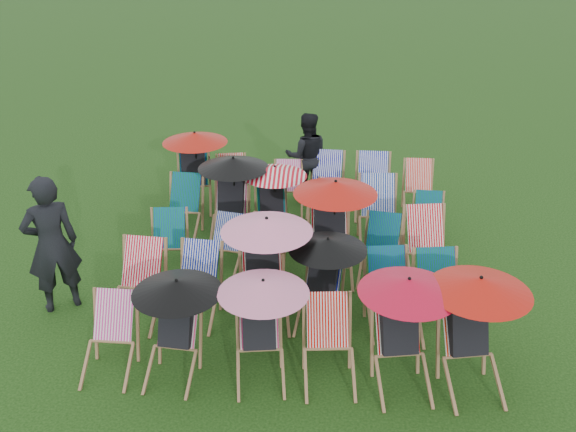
# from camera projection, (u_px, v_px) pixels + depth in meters

# --- Properties ---
(ground) EXTENTS (100.00, 100.00, 0.00)m
(ground) POSITION_uv_depth(u_px,v_px,m) (297.00, 276.00, 9.54)
(ground) COLOR black
(ground) RESTS_ON ground
(deckchair_0) EXTENTS (0.60, 0.82, 0.88)m
(deckchair_0) POSITION_uv_depth(u_px,v_px,m) (109.00, 339.00, 7.46)
(deckchair_0) COLOR #906743
(deckchair_0) RESTS_ON ground
(deckchair_1) EXTENTS (1.03, 1.09, 1.22)m
(deckchair_1) POSITION_uv_depth(u_px,v_px,m) (174.00, 327.00, 7.33)
(deckchair_1) COLOR #906743
(deckchair_1) RESTS_ON ground
(deckchair_2) EXTENTS (1.04, 1.12, 1.24)m
(deckchair_2) POSITION_uv_depth(u_px,v_px,m) (261.00, 329.00, 7.29)
(deckchair_2) COLOR #906743
(deckchair_2) RESTS_ON ground
(deckchair_3) EXTENTS (0.70, 0.91, 0.93)m
(deckchair_3) POSITION_uv_depth(u_px,v_px,m) (329.00, 346.00, 7.31)
(deckchair_3) COLOR #906743
(deckchair_3) RESTS_ON ground
(deckchair_4) EXTENTS (1.12, 1.21, 1.33)m
(deckchair_4) POSITION_uv_depth(u_px,v_px,m) (403.00, 332.00, 7.16)
(deckchair_4) COLOR #906743
(deckchair_4) RESTS_ON ground
(deckchair_5) EXTENTS (1.14, 1.25, 1.36)m
(deckchair_5) POSITION_uv_depth(u_px,v_px,m) (473.00, 332.00, 7.13)
(deckchair_5) COLOR #906743
(deckchair_5) RESTS_ON ground
(deckchair_6) EXTENTS (0.73, 0.96, 0.99)m
(deckchair_6) POSITION_uv_depth(u_px,v_px,m) (137.00, 285.00, 8.41)
(deckchair_6) COLOR #906743
(deckchair_6) RESTS_ON ground
(deckchair_7) EXTENTS (0.70, 0.92, 0.94)m
(deckchair_7) POSITION_uv_depth(u_px,v_px,m) (195.00, 286.00, 8.44)
(deckchair_7) COLOR #906743
(deckchair_7) RESTS_ON ground
(deckchair_8) EXTENTS (1.19, 1.29, 1.41)m
(deckchair_8) POSITION_uv_depth(u_px,v_px,m) (264.00, 268.00, 8.32)
(deckchair_8) COLOR #906743
(deckchair_8) RESTS_ON ground
(deckchair_9) EXTENTS (1.01, 1.08, 1.20)m
(deckchair_9) POSITION_uv_depth(u_px,v_px,m) (322.00, 280.00, 8.26)
(deckchair_9) COLOR #906743
(deckchair_9) RESTS_ON ground
(deckchair_10) EXTENTS (0.74, 0.95, 0.95)m
(deckchair_10) POSITION_uv_depth(u_px,v_px,m) (390.00, 293.00, 8.27)
(deckchair_10) COLOR #906743
(deckchair_10) RESTS_ON ground
(deckchair_11) EXTENTS (0.75, 0.97, 0.97)m
(deckchair_11) POSITION_uv_depth(u_px,v_px,m) (441.00, 297.00, 8.18)
(deckchair_11) COLOR #906743
(deckchair_11) RESTS_ON ground
(deckchair_12) EXTENTS (0.67, 0.88, 0.90)m
(deckchair_12) POSITION_uv_depth(u_px,v_px,m) (168.00, 246.00, 9.46)
(deckchair_12) COLOR #906743
(deckchair_12) RESTS_ON ground
(deckchair_13) EXTENTS (0.68, 0.85, 0.82)m
(deckchair_13) POSITION_uv_depth(u_px,v_px,m) (223.00, 247.00, 9.50)
(deckchair_13) COLOR #906743
(deckchair_13) RESTS_ON ground
(deckchair_14) EXTENTS (0.72, 0.89, 0.86)m
(deckchair_14) POSITION_uv_depth(u_px,v_px,m) (264.00, 251.00, 9.37)
(deckchair_14) COLOR #906743
(deckchair_14) RESTS_ON ground
(deckchair_15) EXTENTS (1.22, 1.29, 1.44)m
(deckchair_15) POSITION_uv_depth(u_px,v_px,m) (332.00, 228.00, 9.31)
(deckchair_15) COLOR #906743
(deckchair_15) RESTS_ON ground
(deckchair_16) EXTENTS (0.73, 0.92, 0.90)m
(deckchair_16) POSITION_uv_depth(u_px,v_px,m) (381.00, 251.00, 9.33)
(deckchair_16) COLOR #906743
(deckchair_16) RESTS_ON ground
(deckchair_17) EXTENTS (0.80, 1.02, 1.02)m
(deckchair_17) POSITION_uv_depth(u_px,v_px,m) (429.00, 249.00, 9.25)
(deckchair_17) COLOR #906743
(deckchair_17) RESTS_ON ground
(deckchair_18) EXTENTS (0.69, 0.92, 0.95)m
(deckchair_18) POSITION_uv_depth(u_px,v_px,m) (182.00, 209.00, 10.55)
(deckchair_18) COLOR #906743
(deckchair_18) RESTS_ON ground
(deckchair_19) EXTENTS (1.14, 1.18, 1.36)m
(deckchair_19) POSITION_uv_depth(u_px,v_px,m) (231.00, 197.00, 10.39)
(deckchair_19) COLOR #906743
(deckchair_19) RESTS_ON ground
(deckchair_20) EXTENTS (1.04, 1.13, 1.23)m
(deckchair_20) POSITION_uv_depth(u_px,v_px,m) (273.00, 202.00, 10.36)
(deckchair_20) COLOR #906743
(deckchair_20) RESTS_ON ground
(deckchair_21) EXTENTS (0.75, 0.94, 0.92)m
(deckchair_21) POSITION_uv_depth(u_px,v_px,m) (330.00, 214.00, 10.41)
(deckchair_21) COLOR #906743
(deckchair_21) RESTS_ON ground
(deckchair_22) EXTENTS (0.72, 0.97, 1.03)m
(deckchair_22) POSITION_uv_depth(u_px,v_px,m) (379.00, 213.00, 10.31)
(deckchair_22) COLOR #906743
(deckchair_22) RESTS_ON ground
(deckchair_23) EXTENTS (0.58, 0.78, 0.81)m
(deckchair_23) POSITION_uv_depth(u_px,v_px,m) (428.00, 223.00, 10.24)
(deckchair_23) COLOR #906743
(deckchair_23) RESTS_ON ground
(deckchair_24) EXTENTS (1.15, 1.25, 1.37)m
(deckchair_24) POSITION_uv_depth(u_px,v_px,m) (194.00, 169.00, 11.45)
(deckchair_24) COLOR #906743
(deckchair_24) RESTS_ON ground
(deckchair_25) EXTENTS (0.72, 0.91, 0.89)m
(deckchair_25) POSITION_uv_depth(u_px,v_px,m) (232.00, 184.00, 11.55)
(deckchair_25) COLOR #906743
(deckchair_25) RESTS_ON ground
(deckchair_26) EXTENTS (0.59, 0.80, 0.84)m
(deckchair_26) POSITION_uv_depth(u_px,v_px,m) (288.00, 189.00, 11.42)
(deckchair_26) COLOR #906743
(deckchair_26) RESTS_ON ground
(deckchair_27) EXTENTS (0.71, 0.95, 0.99)m
(deckchair_27) POSITION_uv_depth(u_px,v_px,m) (326.00, 184.00, 11.41)
(deckchair_27) COLOR #906743
(deckchair_27) RESTS_ON ground
(deckchair_28) EXTENTS (0.68, 0.94, 1.00)m
(deckchair_28) POSITION_uv_depth(u_px,v_px,m) (373.00, 186.00, 11.30)
(deckchair_28) COLOR #906743
(deckchair_28) RESTS_ON ground
(deckchair_29) EXTENTS (0.58, 0.81, 0.87)m
(deckchair_29) POSITION_uv_depth(u_px,v_px,m) (419.00, 189.00, 11.36)
(deckchair_29) COLOR #906743
(deckchair_29) RESTS_ON ground
(person_left) EXTENTS (0.85, 0.77, 1.94)m
(person_left) POSITION_uv_depth(u_px,v_px,m) (51.00, 244.00, 8.42)
(person_left) COLOR black
(person_left) RESTS_ON ground
(person_rear) EXTENTS (0.86, 0.71, 1.64)m
(person_rear) POSITION_uv_depth(u_px,v_px,m) (307.00, 156.00, 11.76)
(person_rear) COLOR black
(person_rear) RESTS_ON ground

